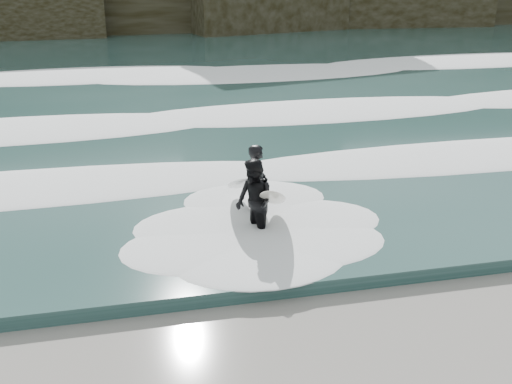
% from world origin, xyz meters
% --- Properties ---
extents(sea, '(90.00, 52.00, 0.30)m').
position_xyz_m(sea, '(0.00, 29.00, 0.15)').
color(sea, '#254440').
rests_on(sea, ground).
extents(foam_near, '(60.00, 3.20, 0.20)m').
position_xyz_m(foam_near, '(0.00, 9.00, 0.40)').
color(foam_near, white).
rests_on(foam_near, sea).
extents(foam_mid, '(60.00, 4.00, 0.24)m').
position_xyz_m(foam_mid, '(0.00, 16.00, 0.42)').
color(foam_mid, white).
rests_on(foam_mid, sea).
extents(foam_far, '(60.00, 4.80, 0.30)m').
position_xyz_m(foam_far, '(0.00, 25.00, 0.45)').
color(foam_far, white).
rests_on(foam_far, sea).
extents(surfer_left, '(1.06, 2.07, 1.94)m').
position_xyz_m(surfer_left, '(0.06, 6.65, 0.98)').
color(surfer_left, black).
rests_on(surfer_left, ground).
extents(surfer_right, '(1.47, 2.00, 1.94)m').
position_xyz_m(surfer_right, '(-0.17, 5.56, 0.97)').
color(surfer_right, black).
rests_on(surfer_right, ground).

